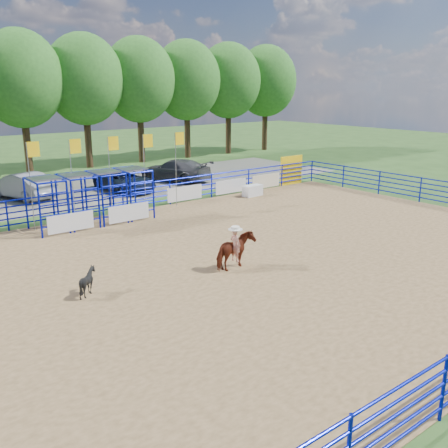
{
  "coord_description": "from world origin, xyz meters",
  "views": [
    {
      "loc": [
        -11.92,
        -14.23,
        6.63
      ],
      "look_at": [
        -0.05,
        1.0,
        1.3
      ],
      "focal_mm": 40.0,
      "sensor_mm": 36.0,
      "label": 1
    }
  ],
  "objects": [
    {
      "name": "perimeter_fence",
      "position": [
        0.0,
        0.0,
        0.75
      ],
      "size": [
        30.1,
        20.1,
        1.5
      ],
      "color": "#0713A9",
      "rests_on": "ground"
    },
    {
      "name": "chute_assembly",
      "position": [
        -1.9,
        8.84,
        1.26
      ],
      "size": [
        19.32,
        2.41,
        4.2
      ],
      "color": "#0713A9",
      "rests_on": "ground"
    },
    {
      "name": "announcer_table",
      "position": [
        8.28,
        8.78,
        0.36
      ],
      "size": [
        1.32,
        0.68,
        0.68
      ],
      "primitive_type": "cube",
      "rotation": [
        0.0,
        0.0,
        0.06
      ],
      "color": "silver",
      "rests_on": "arena_dirt"
    },
    {
      "name": "ground",
      "position": [
        0.0,
        0.0,
        0.0
      ],
      "size": [
        120.0,
        120.0,
        0.0
      ],
      "primitive_type": "plane",
      "color": "#3C6327",
      "rests_on": "ground"
    },
    {
      "name": "arena_dirt",
      "position": [
        0.0,
        0.0,
        0.01
      ],
      "size": [
        30.0,
        20.0,
        0.02
      ],
      "primitive_type": "cube",
      "color": "#9F7D4F",
      "rests_on": "ground"
    },
    {
      "name": "car_c",
      "position": [
        2.75,
        15.2,
        0.69
      ],
      "size": [
        2.73,
        5.12,
        1.37
      ],
      "primitive_type": "imported",
      "rotation": [
        0.0,
        0.0,
        0.09
      ],
      "color": "#151C34",
      "rests_on": "gravel_strip"
    },
    {
      "name": "gravel_strip",
      "position": [
        0.0,
        17.0,
        0.01
      ],
      "size": [
        40.0,
        10.0,
        0.01
      ],
      "primitive_type": "cube",
      "color": "gray",
      "rests_on": "ground"
    },
    {
      "name": "car_b",
      "position": [
        -3.26,
        16.92,
        0.81
      ],
      "size": [
        3.12,
        5.16,
        1.61
      ],
      "primitive_type": "imported",
      "rotation": [
        0.0,
        0.0,
        3.45
      ],
      "color": "gray",
      "rests_on": "gravel_strip"
    },
    {
      "name": "car_d",
      "position": [
        7.29,
        16.15,
        0.8
      ],
      "size": [
        4.1,
        5.86,
        1.57
      ],
      "primitive_type": "imported",
      "rotation": [
        0.0,
        0.0,
        3.53
      ],
      "color": "#505053",
      "rests_on": "gravel_strip"
    },
    {
      "name": "treeline",
      "position": [
        0.0,
        26.0,
        7.53
      ],
      "size": [
        56.4,
        6.4,
        11.24
      ],
      "color": "#3F2B19",
      "rests_on": "ground"
    },
    {
      "name": "calf",
      "position": [
        -6.09,
        0.52,
        0.47
      ],
      "size": [
        0.84,
        0.76,
        0.9
      ],
      "primitive_type": "imported",
      "rotation": [
        0.0,
        0.0,
        1.54
      ],
      "color": "black",
      "rests_on": "arena_dirt"
    },
    {
      "name": "horse_and_rider",
      "position": [
        -0.75,
        -0.58,
        0.82
      ],
      "size": [
        1.73,
        1.0,
        2.28
      ],
      "color": "maroon",
      "rests_on": "arena_dirt"
    }
  ]
}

